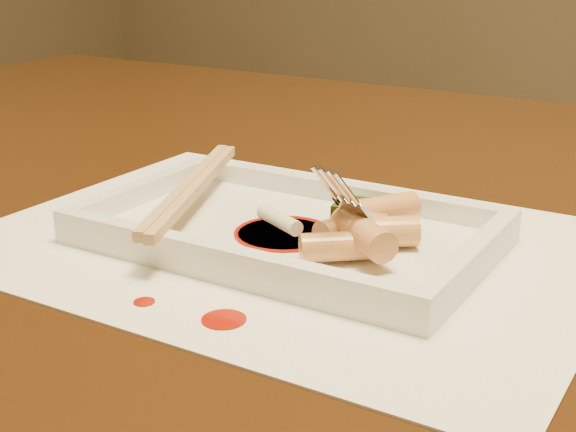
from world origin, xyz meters
The scene contains 23 objects.
table centered at (0.00, 0.00, 0.65)m, with size 1.40×0.90×0.75m.
placemat centered at (0.08, -0.13, 0.75)m, with size 0.40×0.30×0.00m, color white.
sauce_splatter_a centered at (0.11, -0.24, 0.75)m, with size 0.02×0.02×0.00m, color #9F1204.
sauce_splatter_b centered at (0.06, -0.25, 0.75)m, with size 0.01×0.01×0.00m, color #9F1204.
plate_base centered at (0.08, -0.13, 0.76)m, with size 0.26×0.16×0.01m, color white.
plate_rim_far centered at (0.08, -0.05, 0.77)m, with size 0.26×0.01×0.01m, color white.
plate_rim_near centered at (0.08, -0.20, 0.77)m, with size 0.26×0.01×0.01m, color white.
plate_rim_left centered at (-0.04, -0.13, 0.77)m, with size 0.01×0.14×0.01m, color white.
plate_rim_right centered at (0.20, -0.13, 0.77)m, with size 0.01×0.14×0.01m, color white.
veg_piece centered at (0.11, -0.09, 0.77)m, with size 0.04×0.03×0.01m, color black.
scallion_white centered at (0.08, -0.14, 0.77)m, with size 0.01×0.01×0.04m, color #EAEACC.
scallion_green centered at (0.12, -0.11, 0.77)m, with size 0.01×0.01×0.09m, color #3C9F19.
chopstick_a centered at (0.00, -0.13, 0.78)m, with size 0.01×0.21×0.01m, color tan.
chopstick_b centered at (0.01, -0.13, 0.78)m, with size 0.01×0.21×0.01m, color tan.
fork centered at (0.15, -0.11, 0.83)m, with size 0.09×0.10×0.14m, color silver, non-canonical shape.
sauce_blob_0 centered at (0.08, -0.13, 0.76)m, with size 0.07×0.07×0.00m, color #9F1204.
sauce_blob_1 centered at (0.08, -0.14, 0.76)m, with size 0.06×0.06×0.00m, color #9F1204.
rice_cake_0 centered at (0.13, -0.12, 0.77)m, with size 0.02×0.02×0.04m, color tan.
rice_cake_1 centered at (0.13, -0.16, 0.77)m, with size 0.02×0.02×0.05m, color tan.
rice_cake_2 centered at (0.14, -0.15, 0.78)m, with size 0.02×0.02×0.05m, color tan.
rice_cake_3 centered at (0.14, -0.12, 0.77)m, with size 0.02×0.02×0.04m, color tan.
rice_cake_4 centered at (0.13, -0.13, 0.77)m, with size 0.02×0.02×0.05m, color tan.
rice_cake_5 centered at (0.14, -0.10, 0.78)m, with size 0.02×0.02×0.04m, color tan.
Camera 1 is at (0.33, -0.55, 0.94)m, focal length 50.00 mm.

